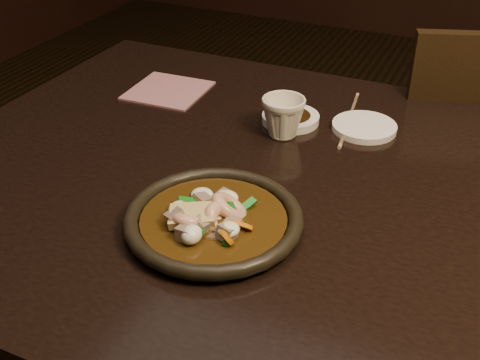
% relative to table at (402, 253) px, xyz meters
% --- Properties ---
extents(table, '(1.60, 0.90, 0.75)m').
position_rel_table_xyz_m(table, '(0.00, 0.00, 0.00)').
color(table, black).
rests_on(table, floor).
extents(chair, '(0.53, 0.53, 0.89)m').
position_rel_table_xyz_m(chair, '(0.06, 0.58, -0.19)').
color(chair, black).
rests_on(chair, floor).
extents(plate, '(0.25, 0.25, 0.03)m').
position_rel_table_xyz_m(plate, '(-0.24, -0.15, 0.09)').
color(plate, black).
rests_on(plate, table).
extents(stirfry, '(0.13, 0.14, 0.06)m').
position_rel_table_xyz_m(stirfry, '(-0.25, -0.16, 0.10)').
color(stirfry, '#332009').
rests_on(stirfry, plate).
extents(soy_dish, '(0.11, 0.11, 0.01)m').
position_rel_table_xyz_m(soy_dish, '(-0.26, 0.20, 0.08)').
color(soy_dish, white).
rests_on(soy_dish, table).
extents(saucer_left, '(0.12, 0.12, 0.01)m').
position_rel_table_xyz_m(saucer_left, '(-0.13, 0.23, 0.08)').
color(saucer_left, white).
rests_on(saucer_left, table).
extents(tea_cup, '(0.10, 0.10, 0.08)m').
position_rel_table_xyz_m(tea_cup, '(-0.26, 0.14, 0.12)').
color(tea_cup, silver).
rests_on(tea_cup, table).
extents(chopsticks, '(0.04, 0.23, 0.01)m').
position_rel_table_xyz_m(chopsticks, '(-0.16, 0.25, 0.08)').
color(chopsticks, tan).
rests_on(chopsticks, table).
extents(napkin, '(0.16, 0.16, 0.00)m').
position_rel_table_xyz_m(napkin, '(-0.54, 0.22, 0.08)').
color(napkin, '#A1636A').
rests_on(napkin, table).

